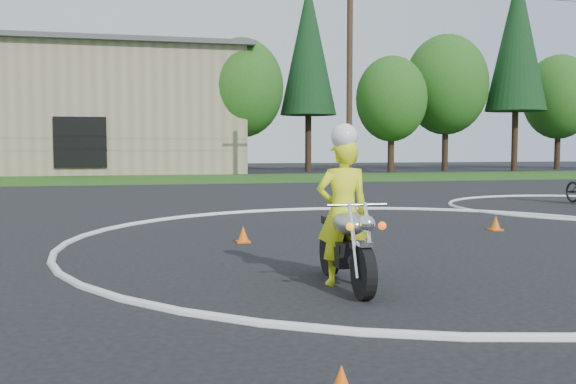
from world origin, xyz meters
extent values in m
plane|color=black|center=(0.00, 0.00, 0.00)|extent=(120.00, 120.00, 0.00)
cube|color=#1E4714|center=(0.00, 27.00, 0.01)|extent=(120.00, 10.00, 0.02)
torus|color=silver|center=(0.00, 3.00, 0.01)|extent=(12.12, 12.12, 0.12)
cylinder|color=black|center=(-2.22, -1.07, 0.31)|extent=(0.14, 0.62, 0.61)
cylinder|color=black|center=(-2.18, 0.36, 0.31)|extent=(0.14, 0.62, 0.61)
cube|color=black|center=(-2.20, -0.31, 0.41)|extent=(0.30, 0.57, 0.31)
ellipsoid|color=#A7A7AB|center=(-2.21, -0.51, 0.80)|extent=(0.38, 0.66, 0.29)
cube|color=black|center=(-2.19, 0.00, 0.76)|extent=(0.28, 0.62, 0.10)
cylinder|color=white|center=(-2.31, -0.99, 0.66)|extent=(0.05, 0.37, 0.82)
cylinder|color=white|center=(-2.13, -0.99, 0.66)|extent=(0.05, 0.37, 0.82)
cube|color=silver|center=(-2.22, -1.09, 0.63)|extent=(0.15, 0.23, 0.05)
cylinder|color=silver|center=(-2.21, -0.82, 1.04)|extent=(0.72, 0.06, 0.04)
sphere|color=white|center=(-2.22, -1.17, 0.87)|extent=(0.18, 0.18, 0.18)
sphere|color=orange|center=(-2.41, -1.15, 0.84)|extent=(0.09, 0.09, 0.09)
sphere|color=#FF4B0C|center=(-2.04, -1.16, 0.84)|extent=(0.09, 0.09, 0.09)
cylinder|color=silver|center=(-2.03, 0.10, 0.31)|extent=(0.10, 0.82, 0.08)
imported|color=#F1FD1A|center=(-2.20, -0.26, 0.90)|extent=(0.67, 0.45, 1.81)
sphere|color=white|center=(-2.20, -0.31, 1.83)|extent=(0.33, 0.33, 0.33)
cone|color=#FF5F0D|center=(2.47, 3.99, 0.15)|extent=(0.22, 0.22, 0.30)
cube|color=#FF5F0D|center=(2.47, 3.99, 0.01)|extent=(0.24, 0.24, 0.03)
cone|color=#FF5F0D|center=(-2.85, 3.50, 0.15)|extent=(0.22, 0.22, 0.30)
cube|color=#FF5F0D|center=(-2.85, 3.50, 0.01)|extent=(0.24, 0.24, 0.03)
cube|color=black|center=(-8.00, 31.90, 2.00)|extent=(3.00, 0.16, 3.00)
cylinder|color=#382619|center=(2.00, 34.00, 1.62)|extent=(0.44, 0.44, 3.24)
ellipsoid|color=#1E5116|center=(2.00, 34.00, 5.58)|extent=(5.40, 5.40, 6.48)
cylinder|color=#382619|center=(7.00, 36.00, 1.98)|extent=(0.44, 0.44, 3.96)
cone|color=black|center=(7.00, 36.00, 8.63)|extent=(3.96, 3.96, 9.35)
cylinder|color=#382619|center=(12.00, 33.00, 1.44)|extent=(0.44, 0.44, 2.88)
ellipsoid|color=#1E5116|center=(12.00, 33.00, 4.96)|extent=(4.80, 4.80, 5.76)
cylinder|color=#382619|center=(17.00, 35.00, 1.80)|extent=(0.44, 0.44, 3.60)
ellipsoid|color=#1E5116|center=(17.00, 35.00, 6.20)|extent=(6.00, 6.00, 7.20)
cylinder|color=#382619|center=(22.00, 34.00, 2.16)|extent=(0.44, 0.44, 4.32)
cone|color=black|center=(22.00, 34.00, 9.42)|extent=(4.32, 4.32, 10.20)
cylinder|color=#382619|center=(27.00, 36.00, 1.62)|extent=(0.44, 0.44, 3.24)
ellipsoid|color=#1E5116|center=(27.00, 36.00, 5.58)|extent=(5.40, 5.40, 6.48)
cylinder|color=#382619|center=(-2.00, 35.00, 1.44)|extent=(0.44, 0.44, 2.88)
ellipsoid|color=#1E5116|center=(-2.00, 35.00, 4.96)|extent=(4.80, 4.80, 5.76)
cylinder|color=#473321|center=(5.00, 21.00, 5.00)|extent=(0.28, 0.28, 10.00)
camera|label=1|loc=(-4.64, -7.77, 1.70)|focal=40.00mm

